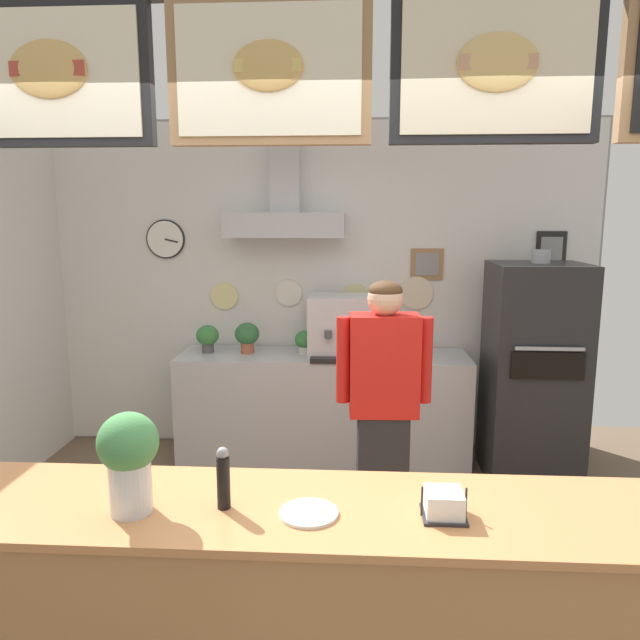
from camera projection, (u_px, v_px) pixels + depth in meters
back_wall_assembly at (318, 277)px, 4.99m from camera, size 4.71×3.13×2.84m
service_counter at (271, 632)px, 2.22m from camera, size 3.46×0.61×1.02m
back_prep_counter at (323, 408)px, 4.97m from camera, size 2.39×0.60×0.91m
pizza_oven at (533, 372)px, 4.59m from camera, size 0.69×0.67×1.79m
shop_worker at (383, 409)px, 3.51m from camera, size 0.56×0.24×1.68m
espresso_machine at (343, 326)px, 4.81m from camera, size 0.56×0.50×0.50m
potted_thyme at (386, 339)px, 4.83m from camera, size 0.24×0.24×0.26m
potted_basil at (305, 341)px, 4.90m from camera, size 0.17×0.17×0.19m
potted_sage at (208, 337)px, 4.95m from camera, size 0.19×0.19×0.23m
potted_rosemary at (247, 335)px, 4.92m from camera, size 0.20×0.20×0.26m
pepper_grinder at (223, 478)px, 2.09m from camera, size 0.05×0.05×0.23m
basil_vase at (129, 460)px, 2.04m from camera, size 0.21×0.21×0.36m
napkin_holder at (444, 505)px, 2.04m from camera, size 0.16×0.15×0.11m
condiment_plate at (309, 513)px, 2.05m from camera, size 0.21×0.21×0.01m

